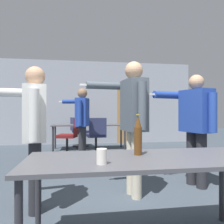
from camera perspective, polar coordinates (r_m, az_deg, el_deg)
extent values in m
cube|color=#A3A8B2|center=(7.72, -3.48, 2.49)|extent=(6.71, 0.10, 2.87)
cube|color=#AD7F4C|center=(7.83, 4.60, -0.56)|extent=(0.90, 0.02, 2.05)
cube|color=#4C4C51|center=(1.82, 8.85, -12.06)|extent=(1.91, 0.75, 0.03)
cylinder|color=#2D2D33|center=(2.18, -18.73, -20.04)|extent=(0.05, 0.05, 0.70)
cylinder|color=#2D2D33|center=(2.58, 26.71, -16.82)|extent=(0.05, 0.05, 0.70)
cube|color=#4C4C51|center=(6.47, -5.95, -3.40)|extent=(2.14, 0.69, 0.03)
cylinder|color=#2D2D33|center=(6.25, -15.18, -6.89)|extent=(0.05, 0.05, 0.70)
cylinder|color=#2D2D33|center=(6.35, 3.38, -6.78)|extent=(0.05, 0.05, 0.70)
cylinder|color=#2D2D33|center=(6.82, -14.63, -6.32)|extent=(0.05, 0.05, 0.70)
cylinder|color=#2D2D33|center=(6.91, 2.38, -6.24)|extent=(0.05, 0.05, 0.70)
cylinder|color=#28282D|center=(3.47, 22.36, -11.60)|extent=(0.15, 0.15, 0.80)
cylinder|color=#28282D|center=(3.61, 20.02, -11.16)|extent=(0.15, 0.15, 0.80)
cube|color=#23429E|center=(3.47, 21.16, 0.29)|extent=(0.38, 0.53, 0.63)
sphere|color=tan|center=(3.50, 21.16, 7.28)|extent=(0.22, 0.22, 0.22)
cylinder|color=#23429E|center=(3.27, 24.83, -0.14)|extent=(0.11, 0.11, 0.55)
cylinder|color=#23429E|center=(3.52, 14.61, 4.32)|extent=(0.56, 0.26, 0.11)
cube|color=white|center=(3.33, 10.55, 4.55)|extent=(0.13, 0.07, 0.03)
cylinder|color=beige|center=(2.87, 6.43, -13.54)|extent=(0.13, 0.13, 0.85)
cylinder|color=beige|center=(3.03, 5.06, -12.82)|extent=(0.13, 0.13, 0.85)
cube|color=#4C5660|center=(2.88, 5.73, 1.79)|extent=(0.30, 0.45, 0.67)
sphere|color=tan|center=(2.93, 5.73, 10.71)|extent=(0.24, 0.24, 0.24)
cylinder|color=#4C5660|center=(2.64, 7.93, 1.62)|extent=(0.10, 0.10, 0.58)
cylinder|color=#4C5660|center=(3.05, -1.28, 6.88)|extent=(0.59, 0.19, 0.10)
cube|color=white|center=(2.98, -7.27, 7.04)|extent=(0.12, 0.05, 0.03)
cylinder|color=#28282D|center=(2.59, -19.51, -15.93)|extent=(0.13, 0.13, 0.78)
cylinder|color=#28282D|center=(2.76, -19.35, -14.92)|extent=(0.13, 0.13, 0.78)
cube|color=silver|center=(2.58, -19.43, -0.32)|extent=(0.30, 0.45, 0.61)
sphere|color=tan|center=(2.61, -19.42, 8.83)|extent=(0.22, 0.22, 0.22)
cylinder|color=silver|center=(2.31, -19.69, -0.83)|extent=(0.10, 0.10, 0.53)
cylinder|color=silver|center=(2.87, -24.53, 4.62)|extent=(0.54, 0.18, 0.10)
cylinder|color=#28282D|center=(4.86, -7.99, -8.37)|extent=(0.13, 0.13, 0.79)
cylinder|color=#28282D|center=(5.02, -7.51, -8.08)|extent=(0.13, 0.13, 0.79)
cube|color=#23429E|center=(4.89, -7.75, -0.03)|extent=(0.33, 0.46, 0.62)
sphere|color=#936B4C|center=(4.91, -7.75, 4.87)|extent=(0.22, 0.22, 0.22)
cylinder|color=#23429E|center=(4.64, -8.49, -0.25)|extent=(0.10, 0.10, 0.54)
cylinder|color=#23429E|center=(5.21, -9.96, 2.72)|extent=(0.54, 0.23, 0.10)
cube|color=white|center=(5.30, -13.07, 2.68)|extent=(0.13, 0.06, 0.03)
cylinder|color=black|center=(5.81, -4.21, -10.77)|extent=(0.52, 0.52, 0.03)
cylinder|color=black|center=(5.77, -4.21, -8.56)|extent=(0.06, 0.06, 0.42)
cube|color=navy|center=(5.74, -4.21, -6.08)|extent=(0.50, 0.50, 0.08)
cube|color=navy|center=(5.46, -3.73, -3.76)|extent=(0.44, 0.10, 0.42)
cylinder|color=black|center=(7.19, -8.19, -8.69)|extent=(0.52, 0.52, 0.03)
cylinder|color=black|center=(7.16, -8.19, -6.99)|extent=(0.06, 0.06, 0.40)
cube|color=navy|center=(7.14, -8.19, -5.09)|extent=(0.56, 0.56, 0.08)
cube|color=navy|center=(7.06, -10.23, -3.11)|extent=(0.17, 0.44, 0.42)
cylinder|color=black|center=(5.96, -11.66, -10.50)|extent=(0.52, 0.52, 0.03)
cylinder|color=black|center=(5.92, -11.66, -8.46)|extent=(0.06, 0.06, 0.40)
cube|color=maroon|center=(5.89, -11.66, -6.15)|extent=(0.56, 0.56, 0.08)
cube|color=maroon|center=(5.80, -9.20, -3.77)|extent=(0.16, 0.44, 0.42)
cylinder|color=#563314|center=(1.89, 6.81, -7.57)|extent=(0.07, 0.07, 0.23)
cone|color=#563314|center=(1.88, 6.81, -2.41)|extent=(0.06, 0.06, 0.11)
cylinder|color=gold|center=(1.87, 6.81, -0.67)|extent=(0.03, 0.03, 0.01)
cylinder|color=silver|center=(1.56, -2.71, -11.51)|extent=(0.07, 0.07, 0.11)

